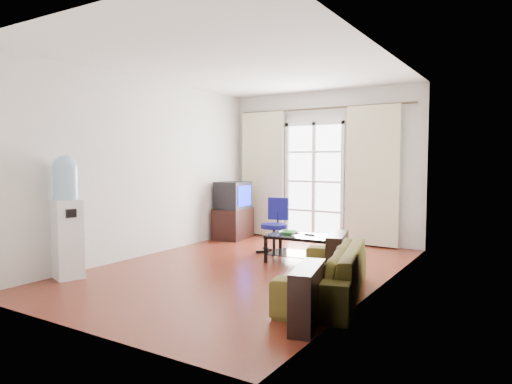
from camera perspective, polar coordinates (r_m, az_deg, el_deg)
floor at (r=6.22m, az=-1.45°, el=-9.62°), size 5.20×5.20×0.00m
ceiling at (r=6.17m, az=-1.50°, el=15.57°), size 5.20×5.20×0.00m
wall_back at (r=8.34m, az=8.39°, el=3.18°), size 3.60×0.02×2.70m
wall_front at (r=4.12m, az=-21.72°, el=2.14°), size 3.60×0.02×2.70m
wall_left at (r=7.19m, az=-13.58°, el=2.99°), size 0.02×5.20×2.70m
wall_right at (r=5.27m, az=15.13°, el=2.63°), size 0.02×5.20×2.70m
french_door at (r=8.36m, az=7.27°, el=1.30°), size 1.16×0.06×2.15m
curtain_rod at (r=8.30m, az=8.18°, el=10.30°), size 3.30×0.04×0.04m
curtain_left at (r=8.78m, az=0.86°, el=2.28°), size 0.90×0.07×2.35m
curtain_right at (r=7.90m, az=14.37°, el=1.96°), size 0.90×0.07×2.35m
radiator at (r=8.04m, az=13.28°, el=-4.21°), size 0.64×0.12×0.64m
sofa at (r=5.03m, az=8.63°, el=-9.76°), size 2.18×1.58×0.54m
coffee_table at (r=6.57m, az=5.80°, el=-6.62°), size 1.01×0.62×0.40m
bowl at (r=6.53m, az=4.02°, el=-5.15°), size 0.31×0.31×0.06m
book at (r=6.78m, az=3.85°, el=-4.97°), size 0.21×0.26×0.02m
remote at (r=6.57m, az=6.70°, el=-5.30°), size 0.15×0.07×0.02m
tv_stand at (r=8.56m, az=-2.88°, el=-3.94°), size 0.60×0.82×0.56m
crt_tv at (r=8.48m, az=-3.05°, el=-0.40°), size 0.57×0.56×0.50m
task_chair at (r=7.26m, az=2.35°, el=-5.59°), size 0.67×0.67×0.86m
water_cooler at (r=6.07m, az=-22.55°, el=-2.61°), size 0.39×0.39×1.52m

